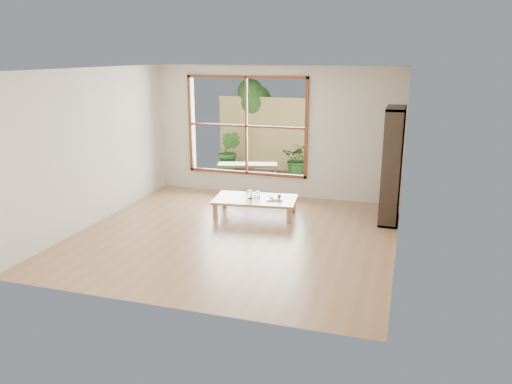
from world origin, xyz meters
TOP-DOWN VIEW (x-y plane):
  - ground at (0.00, 0.00)m, footprint 5.00×5.00m
  - low_table at (0.01, 1.03)m, footprint 1.53×0.97m
  - floor_cushion at (-0.63, 2.00)m, footprint 0.55×0.55m
  - bookshelf at (2.32, 1.44)m, footprint 0.31×0.89m
  - glass_tall at (-0.07, 0.98)m, footprint 0.08×0.08m
  - glass_mid at (0.04, 1.09)m, footprint 0.08×0.08m
  - glass_short at (-0.04, 1.08)m, footprint 0.06×0.06m
  - glass_small at (-0.10, 1.04)m, footprint 0.06×0.06m
  - food_tray at (0.38, 1.06)m, footprint 0.33×0.27m
  - deck at (-0.60, 3.56)m, footprint 2.80×2.00m
  - garden_bench at (-0.84, 3.20)m, footprint 1.37×0.71m
  - bamboo_fence at (-0.60, 4.56)m, footprint 2.80×0.06m
  - shrub_right at (0.12, 4.13)m, footprint 0.74×0.65m
  - shrub_left at (-1.56, 4.01)m, footprint 0.61×0.51m
  - garden_tree at (-1.28, 4.86)m, footprint 1.04×0.85m

SIDE VIEW (x-z plane):
  - ground at x=0.00m, z-range 0.00..0.00m
  - deck at x=-0.60m, z-range -0.03..0.03m
  - floor_cushion at x=-0.63m, z-range 0.00..0.07m
  - low_table at x=0.01m, z-range 0.12..0.44m
  - food_tray at x=0.38m, z-range 0.29..0.38m
  - glass_small at x=-0.10m, z-range 0.32..0.40m
  - glass_short at x=-0.04m, z-range 0.32..0.40m
  - glass_mid at x=0.04m, z-range 0.32..0.43m
  - garden_bench at x=-0.84m, z-range 0.17..0.59m
  - glass_tall at x=-0.07m, z-range 0.32..0.47m
  - shrub_right at x=0.12m, z-range 0.03..0.82m
  - shrub_left at x=-1.56m, z-range 0.02..1.03m
  - bamboo_fence at x=-0.60m, z-range 0.00..1.80m
  - bookshelf at x=2.32m, z-range 0.00..1.97m
  - garden_tree at x=-1.28m, z-range 0.52..2.74m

